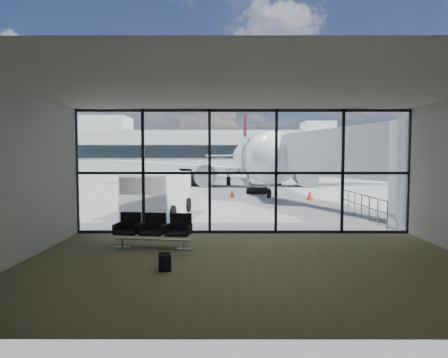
{
  "coord_description": "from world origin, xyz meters",
  "views": [
    {
      "loc": [
        -0.65,
        -13.49,
        2.73
      ],
      "look_at": [
        -0.69,
        3.0,
        1.82
      ],
      "focal_mm": 30.0,
      "sensor_mm": 36.0,
      "label": 1
    }
  ],
  "objects_px": {
    "backpack": "(165,263)",
    "airliner": "(253,159)",
    "belt_loader": "(188,179)",
    "seating_row": "(154,229)",
    "service_van": "(158,194)",
    "mobile_stairs": "(37,191)"
  },
  "relations": [
    {
      "from": "airliner",
      "to": "mobile_stairs",
      "type": "distance_m",
      "value": 21.13
    },
    {
      "from": "airliner",
      "to": "seating_row",
      "type": "bearing_deg",
      "value": -100.91
    },
    {
      "from": "airliner",
      "to": "belt_loader",
      "type": "distance_m",
      "value": 7.15
    },
    {
      "from": "service_van",
      "to": "mobile_stairs",
      "type": "xyz_separation_m",
      "value": [
        -9.33,
        7.18,
        -0.51
      ]
    },
    {
      "from": "backpack",
      "to": "belt_loader",
      "type": "height_order",
      "value": "belt_loader"
    },
    {
      "from": "airliner",
      "to": "mobile_stairs",
      "type": "bearing_deg",
      "value": -137.58
    },
    {
      "from": "backpack",
      "to": "service_van",
      "type": "xyz_separation_m",
      "value": [
        -1.68,
        8.61,
        0.84
      ]
    },
    {
      "from": "seating_row",
      "to": "belt_loader",
      "type": "bearing_deg",
      "value": 100.93
    },
    {
      "from": "seating_row",
      "to": "service_van",
      "type": "relative_size",
      "value": 0.48
    },
    {
      "from": "backpack",
      "to": "airliner",
      "type": "bearing_deg",
      "value": 68.27
    },
    {
      "from": "seating_row",
      "to": "airliner",
      "type": "distance_m",
      "value": 28.16
    },
    {
      "from": "mobile_stairs",
      "to": "airliner",
      "type": "bearing_deg",
      "value": 51.21
    },
    {
      "from": "service_van",
      "to": "backpack",
      "type": "bearing_deg",
      "value": -72.01
    },
    {
      "from": "airliner",
      "to": "mobile_stairs",
      "type": "xyz_separation_m",
      "value": [
        -15.42,
        -14.28,
        -2.17
      ]
    },
    {
      "from": "service_van",
      "to": "mobile_stairs",
      "type": "relative_size",
      "value": 1.44
    },
    {
      "from": "seating_row",
      "to": "service_van",
      "type": "xyz_separation_m",
      "value": [
        -0.96,
        6.15,
        0.47
      ]
    },
    {
      "from": "airliner",
      "to": "belt_loader",
      "type": "bearing_deg",
      "value": -168.98
    },
    {
      "from": "seating_row",
      "to": "airliner",
      "type": "relative_size",
      "value": 0.07
    },
    {
      "from": "seating_row",
      "to": "service_van",
      "type": "distance_m",
      "value": 6.24
    },
    {
      "from": "seating_row",
      "to": "airliner",
      "type": "bearing_deg",
      "value": 86.96
    },
    {
      "from": "service_van",
      "to": "mobile_stairs",
      "type": "bearing_deg",
      "value": 149.38
    },
    {
      "from": "backpack",
      "to": "service_van",
      "type": "bearing_deg",
      "value": 87.66
    }
  ]
}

